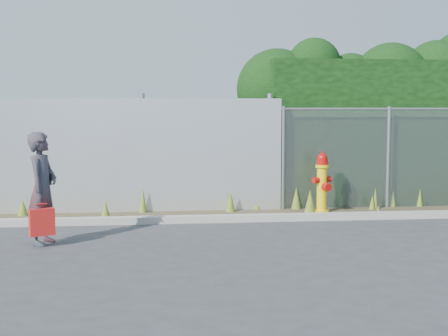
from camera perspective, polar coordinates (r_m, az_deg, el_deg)
ground at (r=9.38m, az=2.78°, el=-6.88°), size 80.00×80.00×0.00m
curb at (r=11.12m, az=1.31°, el=-4.62°), size 16.00×0.22×0.12m
weed_strip at (r=11.81m, az=1.81°, el=-3.81°), size 16.00×1.29×0.51m
corrugated_fence at (r=12.22m, az=-14.71°, el=1.05°), size 8.50×0.21×2.30m
chainlink_fence at (r=13.37m, az=18.97°, el=0.98°), size 6.50×0.07×2.05m
hedge at (r=14.37m, az=18.28°, el=5.23°), size 7.91×2.20×3.75m
fire_hydrant at (r=12.06m, az=8.94°, el=-1.41°), size 0.40×0.36×1.19m
woman at (r=9.56m, az=-16.27°, el=-1.80°), size 0.52×0.68×1.66m
red_tote_bag at (r=9.40m, az=-16.32°, el=-4.76°), size 0.35×0.13×0.46m
black_shoulder_bag at (r=9.65m, az=-16.18°, el=-1.02°), size 0.22×0.09×0.16m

